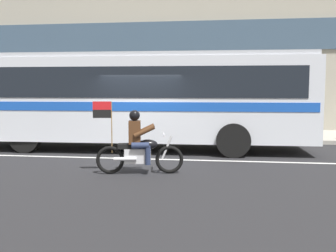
{
  "coord_description": "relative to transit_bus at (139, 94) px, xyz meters",
  "views": [
    {
      "loc": [
        2.44,
        -11.74,
        2.09
      ],
      "look_at": [
        0.98,
        -0.95,
        1.03
      ],
      "focal_mm": 41.39,
      "sensor_mm": 36.0,
      "label": 1
    }
  ],
  "objects": [
    {
      "name": "sidewalk_curb",
      "position": [
        0.3,
        3.91,
        -1.81
      ],
      "size": [
        28.0,
        3.8,
        0.15
      ],
      "primitive_type": "cube",
      "color": "#A39E93",
      "rests_on": "ground_plane"
    },
    {
      "name": "ground_plane",
      "position": [
        0.3,
        -1.19,
        -1.88
      ],
      "size": [
        60.0,
        60.0,
        0.0
      ],
      "primitive_type": "plane",
      "color": "black"
    },
    {
      "name": "fire_hydrant",
      "position": [
        -0.08,
        2.61,
        -1.36
      ],
      "size": [
        0.22,
        0.3,
        0.75
      ],
      "color": "gold",
      "rests_on": "sidewalk_curb"
    },
    {
      "name": "lane_center_stripe",
      "position": [
        0.3,
        -1.79,
        -1.88
      ],
      "size": [
        26.6,
        0.14,
        0.01
      ],
      "primitive_type": "cube",
      "color": "silver",
      "rests_on": "ground_plane"
    },
    {
      "name": "motorcycle_with_rider",
      "position": [
        0.78,
        -3.76,
        -1.22
      ],
      "size": [
        2.17,
        0.73,
        1.78
      ],
      "color": "black",
      "rests_on": "ground_plane"
    },
    {
      "name": "transit_bus",
      "position": [
        0.0,
        0.0,
        0.0
      ],
      "size": [
        11.51,
        2.88,
        3.22
      ],
      "color": "silver",
      "rests_on": "ground_plane"
    }
  ]
}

